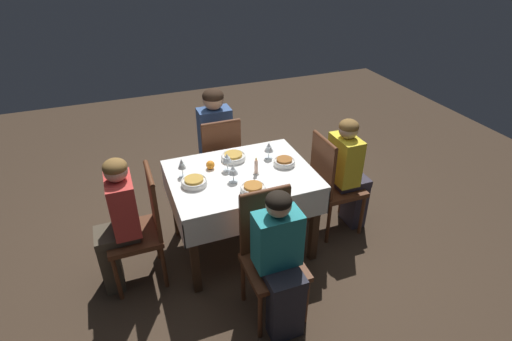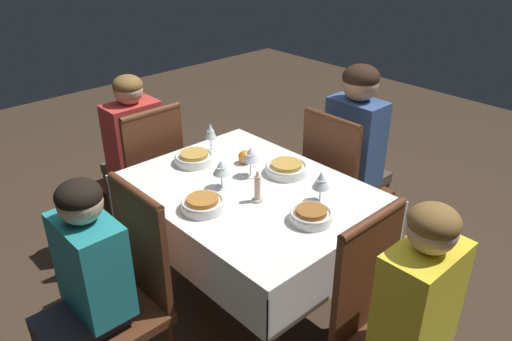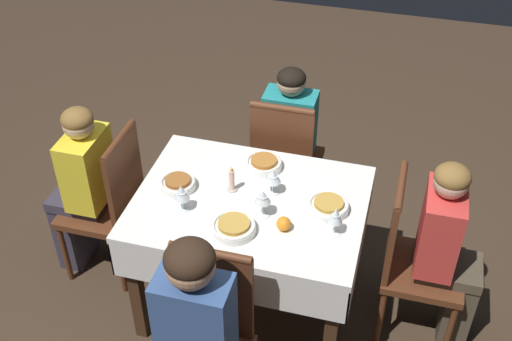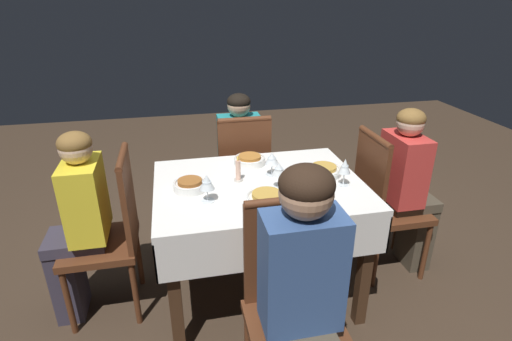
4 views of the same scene
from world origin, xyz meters
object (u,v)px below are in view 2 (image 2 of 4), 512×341
at_px(wine_glass_west, 210,132).
at_px(wine_glass_north, 251,155).
at_px(person_child_yellow, 429,336).
at_px(bowl_west, 194,158).
at_px(bowl_north, 286,168).
at_px(bowl_east, 311,215).
at_px(bowl_south, 203,204).
at_px(wine_glass_east, 321,181).
at_px(dining_table, 250,208).
at_px(wine_glass_south, 221,168).
at_px(person_adult_denim, 359,152).
at_px(candle_centerpiece, 257,190).
at_px(chair_east, 386,327).
at_px(person_child_teal, 82,298).
at_px(chair_south, 123,291).
at_px(chair_north, 340,184).
at_px(chair_west, 147,176).
at_px(person_child_red, 131,154).
at_px(orange_fruit, 245,157).

bearing_deg(wine_glass_west, wine_glass_north, -6.01).
distance_m(person_child_yellow, bowl_west, 1.35).
distance_m(bowl_north, bowl_east, 0.42).
bearing_deg(person_child_yellow, bowl_south, 102.29).
bearing_deg(bowl_north, wine_glass_east, -16.34).
bearing_deg(wine_glass_east, person_child_yellow, -16.88).
xyz_separation_m(dining_table, wine_glass_south, (-0.09, -0.09, 0.20)).
distance_m(person_adult_denim, candle_centerpiece, 0.88).
xyz_separation_m(chair_east, person_child_teal, (-0.83, -0.77, 0.06)).
bearing_deg(person_adult_denim, bowl_north, 90.31).
xyz_separation_m(chair_south, bowl_north, (0.04, 0.89, 0.26)).
xyz_separation_m(chair_north, bowl_west, (-0.39, -0.70, 0.26)).
relative_size(chair_north, wine_glass_east, 6.54).
bearing_deg(person_adult_denim, person_child_yellow, 137.41).
height_order(wine_glass_north, wine_glass_east, wine_glass_north).
bearing_deg(wine_glass_south, chair_south, -83.39).
bearing_deg(wine_glass_west, person_child_yellow, -7.28).
xyz_separation_m(wine_glass_east, wine_glass_south, (-0.39, -0.23, -0.00)).
bearing_deg(chair_east, candle_centerpiece, 89.42).
distance_m(chair_east, chair_west, 1.61).
xyz_separation_m(chair_south, candle_centerpiece, (0.13, 0.61, 0.28)).
relative_size(chair_south, person_child_teal, 0.90).
relative_size(person_child_red, bowl_south, 5.82).
bearing_deg(orange_fruit, chair_west, -159.65).
distance_m(chair_south, bowl_west, 0.77).
distance_m(wine_glass_north, wine_glass_east, 0.38).
distance_m(bowl_north, wine_glass_north, 0.19).
relative_size(chair_south, bowl_north, 4.65).
bearing_deg(wine_glass_east, bowl_south, -125.22).
xyz_separation_m(dining_table, orange_fruit, (-0.20, 0.15, 0.14)).
bearing_deg(wine_glass_west, bowl_south, -41.64).
bearing_deg(candle_centerpiece, person_child_teal, -99.57).
distance_m(chair_north, person_child_yellow, 1.20).
xyz_separation_m(chair_south, wine_glass_west, (-0.41, 0.79, 0.33)).
xyz_separation_m(chair_south, chair_west, (-0.78, 0.60, 0.00)).
height_order(bowl_south, orange_fruit, orange_fruit).
bearing_deg(bowl_east, dining_table, -179.92).
bearing_deg(bowl_south, wine_glass_east, 54.78).
bearing_deg(chair_south, person_adult_denim, 88.70).
height_order(wine_glass_east, wine_glass_south, wine_glass_east).
height_order(person_child_red, bowl_south, person_child_red).
height_order(person_child_teal, wine_glass_north, person_child_teal).
xyz_separation_m(dining_table, bowl_south, (0.00, -0.27, 0.13)).
distance_m(chair_south, person_adult_denim, 1.49).
bearing_deg(bowl_west, chair_east, -1.39).
height_order(chair_west, bowl_east, chair_west).
relative_size(person_child_teal, candle_centerpiece, 7.20).
xyz_separation_m(chair_east, person_child_yellow, (0.16, -0.00, 0.08)).
relative_size(person_child_teal, wine_glass_west, 6.85).
bearing_deg(person_child_teal, bowl_north, 88.00).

